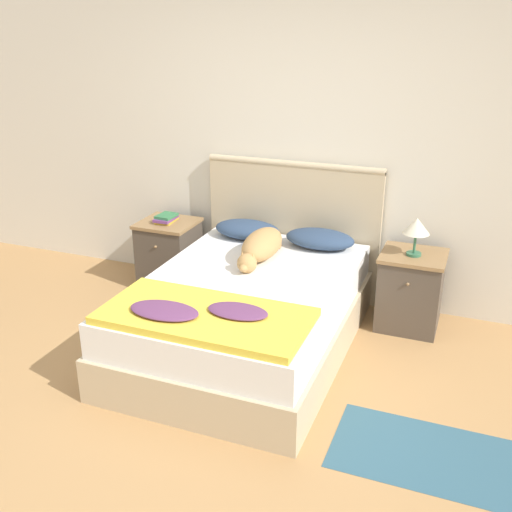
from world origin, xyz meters
name	(u,v)px	position (x,y,z in m)	size (l,w,h in m)	color
ground_plane	(180,431)	(0.00, 0.00, 0.00)	(16.00, 16.00, 0.00)	tan
wall_back	(297,145)	(0.00, 2.13, 1.27)	(9.00, 0.06, 2.55)	silver
bed	(246,314)	(0.00, 1.03, 0.27)	(1.41, 2.02, 0.54)	#C6B28E
headboard	(292,226)	(0.00, 2.06, 0.60)	(1.49, 0.06, 1.16)	#C6B28E
nightstand_left	(169,254)	(-1.05, 1.79, 0.30)	(0.48, 0.46, 0.60)	#4C4238
nightstand_right	(410,290)	(1.04, 1.79, 0.30)	(0.48, 0.46, 0.60)	#4C4238
pillow_left	(247,229)	(-0.31, 1.82, 0.61)	(0.55, 0.33, 0.14)	navy
pillow_right	(320,239)	(0.31, 1.82, 0.61)	(0.55, 0.33, 0.14)	navy
quilt	(203,315)	(-0.01, 0.38, 0.57)	(1.27, 0.63, 0.09)	yellow
dog	(261,246)	(-0.04, 1.43, 0.64)	(0.25, 0.76, 0.22)	tan
book_stack	(166,218)	(-1.05, 1.79, 0.63)	(0.16, 0.24, 0.07)	gold
table_lamp	(416,227)	(1.04, 1.77, 0.82)	(0.20, 0.20, 0.29)	#336B4C
rug	(420,453)	(1.33, 0.31, 0.00)	(0.96, 0.60, 0.00)	#335B70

